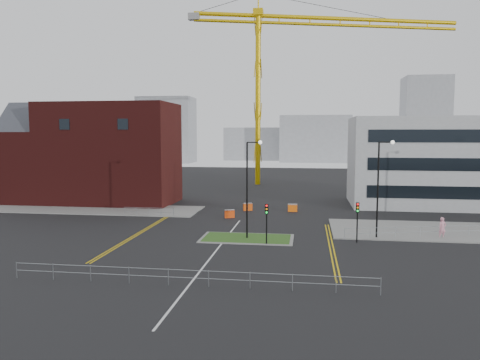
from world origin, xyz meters
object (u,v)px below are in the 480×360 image
Objects in this scene: tower_crane at (289,55)px; pedestrian at (442,228)px; streetlamp_island at (249,181)px; traffic_light_island at (267,216)px.

pedestrian is (16.33, -45.95, -23.77)m from tower_crane.
tower_crane is at bearing 88.21° from streetlamp_island.
traffic_light_island is at bearing 177.57° from pedestrian.
pedestrian is at bearing 8.80° from streetlamp_island.
streetlamp_island is at bearing -91.79° from tower_crane.
tower_crane reaches higher than traffic_light_island.
tower_crane is at bearing 90.30° from traffic_light_island.
streetlamp_island is 4.56× the size of pedestrian.
traffic_light_island is 1.81× the size of pedestrian.
tower_crane is 54.25m from pedestrian.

